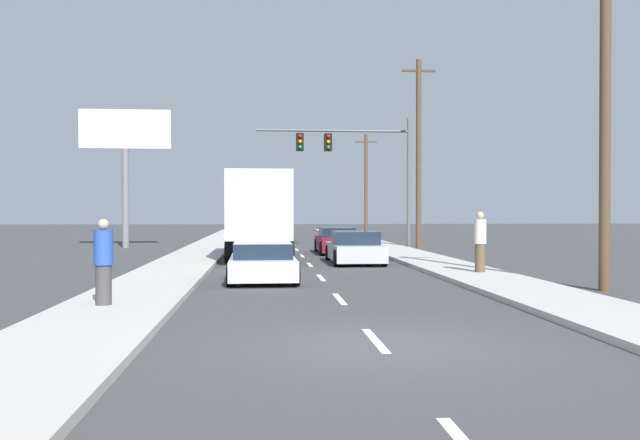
# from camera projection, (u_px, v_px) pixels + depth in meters

# --- Properties ---
(ground_plane) EXTENTS (140.00, 140.00, 0.00)m
(ground_plane) POSITION_uv_depth(u_px,v_px,m) (297.00, 250.00, 35.05)
(ground_plane) COLOR #3D3D3F
(sidewalk_right) EXTENTS (2.40, 80.00, 0.14)m
(sidewalk_right) POSITION_uv_depth(u_px,v_px,m) (407.00, 254.00, 30.47)
(sidewalk_right) COLOR #B2AFA8
(sidewalk_right) RESTS_ON ground_plane
(sidewalk_left) EXTENTS (2.40, 80.00, 0.14)m
(sidewalk_left) POSITION_uv_depth(u_px,v_px,m) (196.00, 256.00, 29.67)
(sidewalk_left) COLOR #B2AFA8
(sidewalk_left) RESTS_ON ground_plane
(lane_markings) EXTENTS (0.14, 57.00, 0.01)m
(lane_markings) POSITION_uv_depth(u_px,v_px,m) (299.00, 252.00, 33.01)
(lane_markings) COLOR silver
(lane_markings) RESTS_ON ground_plane
(box_truck) EXTENTS (2.72, 8.42, 3.59)m
(box_truck) POSITION_uv_depth(u_px,v_px,m) (260.00, 211.00, 28.37)
(box_truck) COLOR white
(box_truck) RESTS_ON ground_plane
(car_white) EXTENTS (2.03, 4.13, 1.13)m
(car_white) POSITION_uv_depth(u_px,v_px,m) (263.00, 263.00, 19.62)
(car_white) COLOR white
(car_white) RESTS_ON ground_plane
(car_maroon) EXTENTS (1.88, 4.34, 1.26)m
(car_maroon) POSITION_uv_depth(u_px,v_px,m) (337.00, 241.00, 32.33)
(car_maroon) COLOR maroon
(car_maroon) RESTS_ON ground_plane
(car_silver) EXTENTS (1.99, 4.39, 1.26)m
(car_silver) POSITION_uv_depth(u_px,v_px,m) (355.00, 248.00, 26.29)
(car_silver) COLOR #B7BABF
(car_silver) RESTS_ON ground_plane
(traffic_signal_mast) EXTENTS (8.61, 0.69, 7.25)m
(traffic_signal_mast) POSITION_uv_depth(u_px,v_px,m) (347.00, 153.00, 37.20)
(traffic_signal_mast) COLOR #595B56
(traffic_signal_mast) RESTS_ON ground_plane
(utility_pole_near) EXTENTS (1.80, 0.28, 10.19)m
(utility_pole_near) POSITION_uv_depth(u_px,v_px,m) (605.00, 86.00, 17.09)
(utility_pole_near) COLOR brown
(utility_pole_near) RESTS_ON ground_plane
(utility_pole_mid) EXTENTS (1.80, 0.28, 10.12)m
(utility_pole_mid) POSITION_uv_depth(u_px,v_px,m) (419.00, 152.00, 35.70)
(utility_pole_mid) COLOR brown
(utility_pole_mid) RESTS_ON ground_plane
(utility_pole_far) EXTENTS (1.80, 0.28, 8.29)m
(utility_pole_far) POSITION_uv_depth(u_px,v_px,m) (366.00, 184.00, 54.60)
(utility_pole_far) COLOR brown
(utility_pole_far) RESTS_ON ground_plane
(roadside_billboard) EXTENTS (4.99, 0.36, 7.67)m
(roadside_billboard) POSITION_uv_depth(u_px,v_px,m) (125.00, 146.00, 37.11)
(roadside_billboard) COLOR slate
(roadside_billboard) RESTS_ON ground_plane
(pedestrian_near_corner) EXTENTS (0.38, 0.38, 1.75)m
(pedestrian_near_corner) POSITION_uv_depth(u_px,v_px,m) (104.00, 262.00, 13.61)
(pedestrian_near_corner) COLOR #3F3F42
(pedestrian_near_corner) RESTS_ON sidewalk_left
(pedestrian_mid_block) EXTENTS (0.38, 0.38, 1.89)m
(pedestrian_mid_block) POSITION_uv_depth(u_px,v_px,m) (480.00, 242.00, 20.94)
(pedestrian_mid_block) COLOR brown
(pedestrian_mid_block) RESTS_ON sidewalk_right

